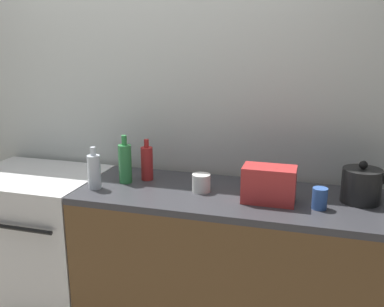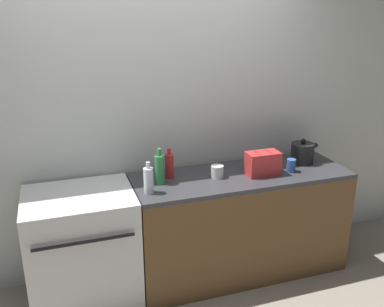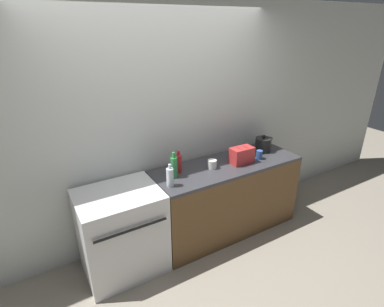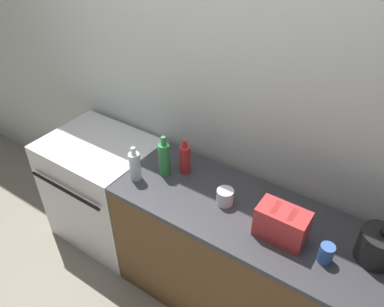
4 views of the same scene
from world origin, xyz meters
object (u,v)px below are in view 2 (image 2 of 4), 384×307
object	(u,v)px
kettle	(302,153)
bottle_green	(160,169)
cup_white	(217,171)
stove	(83,247)
cup_blue	(291,165)
toaster	(263,163)
bottle_red	(169,166)
bottle_clear	(149,180)

from	to	relation	value
kettle	bottle_green	distance (m)	1.26
kettle	cup_white	xyz separation A→B (m)	(-0.81, -0.08, -0.04)
stove	cup_blue	xyz separation A→B (m)	(1.67, -0.09, 0.48)
kettle	cup_blue	bearing A→B (deg)	-142.40
stove	toaster	bearing A→B (deg)	-2.60
bottle_red	cup_white	world-z (taller)	bottle_red
toaster	bottle_green	xyz separation A→B (m)	(-0.82, 0.08, 0.02)
bottle_red	bottle_clear	distance (m)	0.31
cup_white	cup_blue	bearing A→B (deg)	-7.19
kettle	toaster	bearing A→B (deg)	-163.63
toaster	bottle_red	size ratio (longest dim) A/B	1.09
stove	bottle_red	bearing A→B (deg)	7.97
bottle_red	cup_blue	world-z (taller)	bottle_red
cup_blue	toaster	bearing A→B (deg)	174.76
toaster	bottle_clear	world-z (taller)	bottle_clear
bottle_clear	cup_blue	xyz separation A→B (m)	(1.18, 0.04, -0.05)
bottle_red	bottle_clear	world-z (taller)	bottle_red
cup_blue	cup_white	world-z (taller)	cup_blue
cup_blue	cup_white	xyz separation A→B (m)	(-0.61, 0.08, -0.00)
kettle	cup_blue	size ratio (longest dim) A/B	2.32
bottle_red	bottle_green	distance (m)	0.13
stove	bottle_red	size ratio (longest dim) A/B	3.66
kettle	bottle_green	xyz separation A→B (m)	(-1.26, -0.05, 0.03)
cup_blue	stove	bearing A→B (deg)	177.01
stove	toaster	size ratio (longest dim) A/B	3.37
stove	bottle_green	size ratio (longest dim) A/B	3.20
stove	cup_white	distance (m)	1.16
bottle_clear	toaster	bearing A→B (deg)	3.88
stove	cup_blue	world-z (taller)	cup_blue
bottle_green	cup_blue	distance (m)	1.07
toaster	cup_blue	distance (m)	0.25
bottle_clear	cup_blue	size ratio (longest dim) A/B	2.24
bottle_green	bottle_clear	bearing A→B (deg)	-129.49
kettle	cup_blue	xyz separation A→B (m)	(-0.20, -0.15, -0.04)
kettle	bottle_clear	xyz separation A→B (m)	(-1.38, -0.19, 0.01)
toaster	cup_white	size ratio (longest dim) A/B	2.65
bottle_red	toaster	bearing A→B (deg)	-12.79
kettle	bottle_clear	bearing A→B (deg)	-171.99
bottle_clear	kettle	bearing A→B (deg)	8.01
bottle_red	bottle_clear	size ratio (longest dim) A/B	1.03
bottle_red	stove	bearing A→B (deg)	-172.03
stove	toaster	world-z (taller)	toaster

